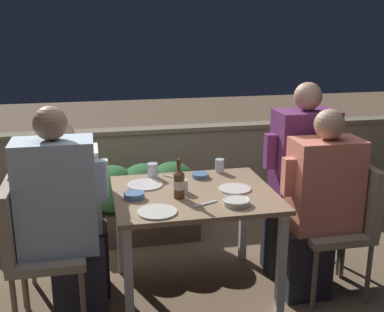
# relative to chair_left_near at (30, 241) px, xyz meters

# --- Properties ---
(ground_plane) EXTENTS (16.00, 16.00, 0.00)m
(ground_plane) POSITION_rel_chair_left_near_xyz_m (1.00, 0.13, -0.55)
(ground_plane) COLOR #7A6047
(parapet_wall) EXTENTS (9.00, 0.18, 0.77)m
(parapet_wall) POSITION_rel_chair_left_near_xyz_m (1.00, 1.84, -0.16)
(parapet_wall) COLOR gray
(parapet_wall) RESTS_ON ground_plane
(dining_table) EXTENTS (1.02, 0.85, 0.72)m
(dining_table) POSITION_rel_chair_left_near_xyz_m (1.00, 0.13, 0.09)
(dining_table) COLOR #937556
(dining_table) RESTS_ON ground_plane
(planter_hedge) EXTENTS (0.89, 0.47, 0.64)m
(planter_hedge) POSITION_rel_chair_left_near_xyz_m (0.77, 1.05, -0.19)
(planter_hedge) COLOR brown
(planter_hedge) RESTS_ON ground_plane
(chair_left_near) EXTENTS (0.44, 0.43, 0.89)m
(chair_left_near) POSITION_rel_chair_left_near_xyz_m (0.00, 0.00, 0.00)
(chair_left_near) COLOR gray
(chair_left_near) RESTS_ON ground_plane
(person_blue_shirt) EXTENTS (0.51, 0.26, 1.33)m
(person_blue_shirt) POSITION_rel_chair_left_near_xyz_m (0.20, -0.00, 0.12)
(person_blue_shirt) COLOR #282833
(person_blue_shirt) RESTS_ON ground_plane
(chair_left_far) EXTENTS (0.44, 0.43, 0.89)m
(chair_left_far) POSITION_rel_chair_left_near_xyz_m (0.02, 0.29, 0.00)
(chair_left_far) COLOR gray
(chair_left_far) RESTS_ON ground_plane
(person_white_polo) EXTENTS (0.51, 0.26, 1.20)m
(person_white_polo) POSITION_rel_chair_left_near_xyz_m (0.22, 0.29, 0.05)
(person_white_polo) COLOR #282833
(person_white_polo) RESTS_ON ground_plane
(chair_right_near) EXTENTS (0.44, 0.43, 0.89)m
(chair_right_near) POSITION_rel_chair_left_near_xyz_m (1.98, -0.03, 0.00)
(chair_right_near) COLOR gray
(chair_right_near) RESTS_ON ground_plane
(person_coral_top) EXTENTS (0.50, 0.26, 1.26)m
(person_coral_top) POSITION_rel_chair_left_near_xyz_m (1.78, -0.03, 0.08)
(person_coral_top) COLOR #282833
(person_coral_top) RESTS_ON ground_plane
(chair_right_far) EXTENTS (0.44, 0.43, 0.89)m
(chair_right_far) POSITION_rel_chair_left_near_xyz_m (1.98, 0.29, 0.00)
(chair_right_far) COLOR gray
(chair_right_far) RESTS_ON ground_plane
(person_purple_stripe) EXTENTS (0.49, 0.26, 1.38)m
(person_purple_stripe) POSITION_rel_chair_left_near_xyz_m (1.78, 0.29, 0.15)
(person_purple_stripe) COLOR #282833
(person_purple_stripe) RESTS_ON ground_plane
(beer_bottle) EXTENTS (0.07, 0.07, 0.25)m
(beer_bottle) POSITION_rel_chair_left_near_xyz_m (0.89, 0.05, 0.27)
(beer_bottle) COLOR brown
(beer_bottle) RESTS_ON dining_table
(plate_0) EXTENTS (0.24, 0.24, 0.01)m
(plate_0) POSITION_rel_chair_left_near_xyz_m (0.71, 0.32, 0.18)
(plate_0) COLOR silver
(plate_0) RESTS_ON dining_table
(plate_1) EXTENTS (0.21, 0.21, 0.01)m
(plate_1) POSITION_rel_chair_left_near_xyz_m (1.27, 0.13, 0.18)
(plate_1) COLOR silver
(plate_1) RESTS_ON dining_table
(plate_2) EXTENTS (0.23, 0.23, 0.01)m
(plate_2) POSITION_rel_chair_left_near_xyz_m (0.72, -0.15, 0.18)
(plate_2) COLOR silver
(plate_2) RESTS_ON dining_table
(bowl_0) EXTENTS (0.16, 0.16, 0.04)m
(bowl_0) POSITION_rel_chair_left_near_xyz_m (1.20, -0.13, 0.20)
(bowl_0) COLOR beige
(bowl_0) RESTS_ON dining_table
(bowl_1) EXTENTS (0.13, 0.13, 0.04)m
(bowl_1) POSITION_rel_chair_left_near_xyz_m (0.62, 0.10, 0.20)
(bowl_1) COLOR #4C709E
(bowl_1) RESTS_ON dining_table
(bowl_2) EXTENTS (0.12, 0.12, 0.03)m
(bowl_2) POSITION_rel_chair_left_near_xyz_m (1.10, 0.40, 0.19)
(bowl_2) COLOR #4C709E
(bowl_2) RESTS_ON dining_table
(glass_cup_0) EXTENTS (0.07, 0.07, 0.08)m
(glass_cup_0) POSITION_rel_chair_left_near_xyz_m (0.93, 0.15, 0.22)
(glass_cup_0) COLOR silver
(glass_cup_0) RESTS_ON dining_table
(glass_cup_1) EXTENTS (0.07, 0.07, 0.10)m
(glass_cup_1) POSITION_rel_chair_left_near_xyz_m (0.78, 0.47, 0.23)
(glass_cup_1) COLOR silver
(glass_cup_1) RESTS_ON dining_table
(glass_cup_2) EXTENTS (0.06, 0.06, 0.10)m
(glass_cup_2) POSITION_rel_chair_left_near_xyz_m (1.26, 0.49, 0.22)
(glass_cup_2) COLOR silver
(glass_cup_2) RESTS_ON dining_table
(fork_0) EXTENTS (0.16, 0.09, 0.01)m
(fork_0) POSITION_rel_chair_left_near_xyz_m (1.02, -0.09, 0.18)
(fork_0) COLOR silver
(fork_0) RESTS_ON dining_table
(fork_1) EXTENTS (0.13, 0.13, 0.01)m
(fork_1) POSITION_rel_chair_left_near_xyz_m (0.92, 0.43, 0.18)
(fork_1) COLOR silver
(fork_1) RESTS_ON dining_table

